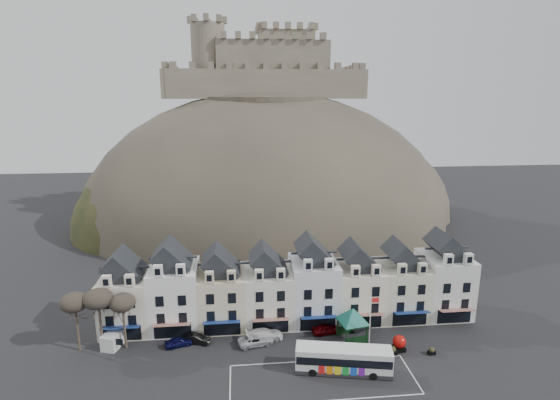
% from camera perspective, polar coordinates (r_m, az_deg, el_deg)
% --- Properties ---
extents(ground, '(300.00, 300.00, 0.00)m').
position_cam_1_polar(ground, '(55.37, 3.65, -23.21)').
color(ground, black).
rests_on(ground, ground).
extents(coach_bay_markings, '(22.00, 7.50, 0.01)m').
position_cam_1_polar(coach_bay_markings, '(56.67, 5.58, -22.27)').
color(coach_bay_markings, silver).
rests_on(coach_bay_markings, ground).
extents(townhouse_terrace, '(54.40, 9.35, 11.80)m').
position_cam_1_polar(townhouse_terrace, '(66.27, 1.57, -11.22)').
color(townhouse_terrace, white).
rests_on(townhouse_terrace, ground).
extents(castle_hill, '(100.00, 76.00, 68.00)m').
position_cam_1_polar(castle_hill, '(117.67, -1.18, -2.63)').
color(castle_hill, '#3E3930').
rests_on(castle_hill, ground).
extents(castle, '(50.20, 22.20, 22.00)m').
position_cam_1_polar(castle, '(120.02, -1.93, 17.05)').
color(castle, '#696150').
rests_on(castle, ground).
extents(tree_left_far, '(3.61, 3.61, 8.24)m').
position_cam_1_polar(tree_left_far, '(63.86, -25.28, -12.05)').
color(tree_left_far, '#372A23').
rests_on(tree_left_far, ground).
extents(tree_left_mid, '(3.78, 3.78, 8.64)m').
position_cam_1_polar(tree_left_mid, '(62.78, -22.68, -11.88)').
color(tree_left_mid, '#372A23').
rests_on(tree_left_mid, ground).
extents(tree_left_near, '(3.43, 3.43, 7.84)m').
position_cam_1_polar(tree_left_near, '(62.26, -19.91, -12.54)').
color(tree_left_near, '#372A23').
rests_on(tree_left_near, ground).
extents(bus, '(11.94, 4.90, 3.29)m').
position_cam_1_polar(bus, '(57.13, 8.29, -19.81)').
color(bus, '#262628').
rests_on(bus, ground).
extents(bus_shelter, '(7.32, 7.32, 4.72)m').
position_cam_1_polar(bus_shelter, '(62.71, 9.48, -14.62)').
color(bus_shelter, black).
rests_on(bus_shelter, ground).
extents(red_buoy, '(1.73, 1.73, 2.14)m').
position_cam_1_polar(red_buoy, '(62.90, 15.31, -17.55)').
color(red_buoy, black).
rests_on(red_buoy, ground).
extents(flagpole, '(1.11, 0.12, 7.67)m').
position_cam_1_polar(flagpole, '(60.65, 11.78, -15.01)').
color(flagpole, silver).
rests_on(flagpole, ground).
extents(white_van, '(3.17, 4.93, 2.08)m').
position_cam_1_polar(white_van, '(66.11, -20.64, -16.38)').
color(white_van, silver).
rests_on(white_van, ground).
extents(planter_west, '(1.20, 0.80, 1.14)m').
position_cam_1_polar(planter_west, '(62.09, 14.52, -18.53)').
color(planter_west, black).
rests_on(planter_west, ground).
extents(planter_east, '(1.05, 0.71, 1.01)m').
position_cam_1_polar(planter_east, '(63.58, 19.19, -18.13)').
color(planter_east, black).
rests_on(planter_east, ground).
extents(car_navy, '(3.97, 2.49, 1.26)m').
position_cam_1_polar(car_navy, '(63.46, -13.09, -17.59)').
color(car_navy, '#0B0B38').
rests_on(car_navy, ground).
extents(car_black, '(4.10, 2.58, 1.28)m').
position_cam_1_polar(car_black, '(63.66, -10.82, -17.36)').
color(car_black, black).
rests_on(car_black, ground).
extents(car_silver, '(5.17, 3.28, 1.35)m').
position_cam_1_polar(car_silver, '(62.34, -3.17, -17.80)').
color(car_silver, silver).
rests_on(car_silver, ground).
extents(car_white, '(5.45, 2.74, 1.52)m').
position_cam_1_polar(car_white, '(63.34, -2.09, -17.14)').
color(car_white, white).
rests_on(car_white, ground).
extents(car_maroon, '(4.30, 2.16, 1.41)m').
position_cam_1_polar(car_maroon, '(64.98, 6.06, -16.41)').
color(car_maroon, '#520409').
rests_on(car_maroon, ground).
extents(car_charcoal, '(3.98, 2.76, 1.24)m').
position_cam_1_polar(car_charcoal, '(66.80, 10.64, -15.76)').
color(car_charcoal, black).
rests_on(car_charcoal, ground).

